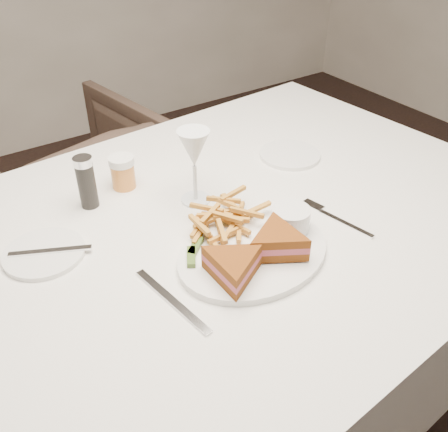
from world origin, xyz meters
name	(u,v)px	position (x,y,z in m)	size (l,w,h in m)	color
table	(213,340)	(0.06, 0.40, 0.38)	(1.49, 0.99, 0.75)	silver
chair_far	(70,185)	(0.04, 1.39, 0.35)	(0.67, 0.63, 0.69)	#47352C
table_setting	(223,220)	(0.06, 0.35, 0.79)	(0.83, 0.60, 0.18)	white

